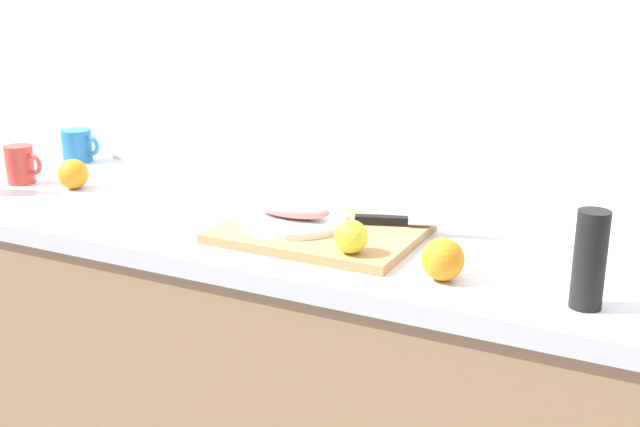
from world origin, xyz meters
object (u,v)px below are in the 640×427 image
object	(u,v)px
cutting_board	(320,232)
lemon_0	(351,237)
chef_knife	(407,221)
orange_0	(443,259)
white_plate	(291,220)
coffee_mug_0	(78,146)
fish_fillet	(291,208)
coffee_mug_1	(21,164)
pepper_mill	(590,260)

from	to	relation	value
cutting_board	lemon_0	bearing A→B (deg)	-42.52
chef_knife	orange_0	bearing A→B (deg)	-74.22
cutting_board	orange_0	bearing A→B (deg)	-20.76
white_plate	lemon_0	distance (m)	0.21
lemon_0	coffee_mug_0	world-z (taller)	coffee_mug_0
fish_fillet	coffee_mug_1	xyz separation A→B (m)	(-0.82, 0.04, -0.00)
white_plate	chef_knife	world-z (taller)	chef_knife
fish_fillet	lemon_0	size ratio (longest dim) A/B	2.66
cutting_board	lemon_0	xyz separation A→B (m)	(0.12, -0.11, 0.04)
cutting_board	white_plate	size ratio (longest dim) A/B	1.79
cutting_board	orange_0	size ratio (longest dim) A/B	5.27
fish_fillet	coffee_mug_0	world-z (taller)	coffee_mug_0
cutting_board	pepper_mill	bearing A→B (deg)	-12.81
fish_fillet	coffee_mug_1	world-z (taller)	coffee_mug_1
coffee_mug_1	pepper_mill	distance (m)	1.43
lemon_0	orange_0	world-z (taller)	lemon_0
coffee_mug_1	pepper_mill	xyz separation A→B (m)	(1.42, -0.16, 0.03)
orange_0	white_plate	bearing A→B (deg)	163.24
lemon_0	pepper_mill	bearing A→B (deg)	-1.83
lemon_0	cutting_board	bearing A→B (deg)	137.48
fish_fillet	pepper_mill	xyz separation A→B (m)	(0.61, -0.12, 0.03)
cutting_board	white_plate	distance (m)	0.07
pepper_mill	lemon_0	bearing A→B (deg)	178.17
white_plate	pepper_mill	xyz separation A→B (m)	(0.61, -0.12, 0.05)
fish_fillet	cutting_board	bearing A→B (deg)	3.15
cutting_board	chef_knife	xyz separation A→B (m)	(0.15, 0.09, 0.02)
chef_knife	lemon_0	size ratio (longest dim) A/B	4.48
fish_fillet	chef_knife	xyz separation A→B (m)	(0.22, 0.10, -0.02)
coffee_mug_0	pepper_mill	size ratio (longest dim) A/B	0.76
cutting_board	pepper_mill	world-z (taller)	pepper_mill
white_plate	fish_fillet	xyz separation A→B (m)	(0.00, -0.00, 0.03)
white_plate	coffee_mug_0	bearing A→B (deg)	161.12
cutting_board	white_plate	xyz separation A→B (m)	(-0.07, -0.00, 0.02)
white_plate	lemon_0	bearing A→B (deg)	-29.85
chef_knife	coffee_mug_1	xyz separation A→B (m)	(-1.04, -0.05, 0.02)
lemon_0	orange_0	bearing A→B (deg)	-1.09
white_plate	fish_fillet	size ratio (longest dim) A/B	1.33
white_plate	fish_fillet	world-z (taller)	fish_fillet
orange_0	lemon_0	bearing A→B (deg)	178.91
white_plate	coffee_mug_1	bearing A→B (deg)	176.98
coffee_mug_1	pepper_mill	size ratio (longest dim) A/B	0.68
lemon_0	coffee_mug_0	distance (m)	1.12
white_plate	chef_knife	size ratio (longest dim) A/B	0.79
fish_fillet	orange_0	bearing A→B (deg)	-16.76
orange_0	pepper_mill	bearing A→B (deg)	-2.38
coffee_mug_1	orange_0	xyz separation A→B (m)	(1.18, -0.15, -0.01)
chef_knife	lemon_0	distance (m)	0.21
lemon_0	coffee_mug_0	xyz separation A→B (m)	(-1.05, 0.40, -0.01)
lemon_0	white_plate	bearing A→B (deg)	150.15
cutting_board	fish_fillet	world-z (taller)	fish_fillet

